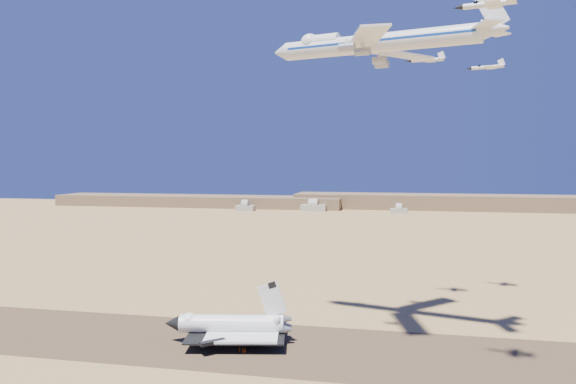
% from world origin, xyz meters
% --- Properties ---
extents(ground, '(1200.00, 1200.00, 0.00)m').
position_xyz_m(ground, '(0.00, 0.00, 0.00)').
color(ground, '#AF814D').
rests_on(ground, ground).
extents(runway, '(600.00, 50.00, 0.06)m').
position_xyz_m(runway, '(0.00, 0.00, 0.03)').
color(runway, brown).
rests_on(runway, ground).
extents(ridgeline, '(960.00, 90.00, 18.00)m').
position_xyz_m(ridgeline, '(65.32, 527.31, 7.63)').
color(ridgeline, brown).
rests_on(ridgeline, ground).
extents(hangars, '(200.50, 29.50, 30.00)m').
position_xyz_m(hangars, '(-64.00, 478.43, 4.83)').
color(hangars, '#9D988B').
rests_on(hangars, ground).
extents(shuttle, '(41.91, 30.97, 20.64)m').
position_xyz_m(shuttle, '(-6.63, 1.32, 5.55)').
color(shuttle, white).
rests_on(shuttle, runway).
extents(carrier_747, '(78.51, 58.91, 19.57)m').
position_xyz_m(carrier_747, '(37.62, 15.15, 98.61)').
color(carrier_747, silver).
extents(crew_a, '(0.59, 0.72, 1.69)m').
position_xyz_m(crew_a, '(-0.97, -7.10, 0.90)').
color(crew_a, '#CF440C').
rests_on(crew_a, runway).
extents(crew_b, '(0.48, 0.81, 1.64)m').
position_xyz_m(crew_b, '(1.26, -8.27, 0.88)').
color(crew_b, '#CF440C').
rests_on(crew_b, runway).
extents(crew_c, '(1.03, 1.12, 1.73)m').
position_xyz_m(crew_c, '(0.35, -7.88, 0.92)').
color(crew_c, '#CF440C').
rests_on(crew_c, runway).
extents(chase_jet_a, '(15.19, 8.74, 3.85)m').
position_xyz_m(chase_jet_a, '(68.72, -27.17, 98.27)').
color(chase_jet_a, silver).
extents(chase_jet_d, '(15.66, 8.51, 3.90)m').
position_xyz_m(chase_jet_d, '(56.79, 58.01, 100.04)').
color(chase_jet_d, silver).
extents(chase_jet_e, '(15.61, 9.07, 3.97)m').
position_xyz_m(chase_jet_e, '(81.71, 75.67, 99.15)').
color(chase_jet_e, silver).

